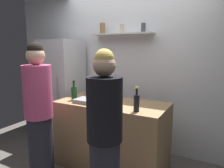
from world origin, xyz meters
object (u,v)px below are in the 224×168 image
person_pink_top (39,114)px  person_blonde (105,136)px  baking_pan (88,101)px  utensil_holder (88,91)px  refrigerator (62,91)px  wine_bottle_green_glass (74,93)px  water_bottle_plastic (118,90)px  wine_bottle_dark_glass (136,102)px

person_pink_top → person_blonde: bearing=97.7°
baking_pan → utensil_holder: size_ratio=1.54×
refrigerator → baking_pan: (0.92, -0.54, 0.06)m
refrigerator → wine_bottle_green_glass: refrigerator is taller
refrigerator → utensil_holder: size_ratio=8.05×
water_bottle_plastic → utensil_holder: bearing=-171.3°
utensil_holder → water_bottle_plastic: bearing=8.7°
refrigerator → wine_bottle_dark_glass: 1.75m
baking_pan → refrigerator: bearing=149.6°
water_bottle_plastic → baking_pan: bearing=-116.5°
baking_pan → wine_bottle_dark_glass: size_ratio=1.18×
utensil_holder → refrigerator: bearing=166.8°
baking_pan → water_bottle_plastic: bearing=63.5°
refrigerator → person_pink_top: 1.17m
water_bottle_plastic → wine_bottle_dark_glass: bearing=-46.3°
refrigerator → person_blonde: (1.54, -1.16, -0.08)m
wine_bottle_green_glass → water_bottle_plastic: wine_bottle_green_glass is taller
baking_pan → person_pink_top: (-0.38, -0.50, -0.09)m
wine_bottle_dark_glass → wine_bottle_green_glass: bearing=174.2°
refrigerator → wine_bottle_dark_glass: refrigerator is taller
refrigerator → wine_bottle_dark_glass: (1.63, -0.60, 0.14)m
refrigerator → person_pink_top: bearing=-62.6°
wine_bottle_green_glass → water_bottle_plastic: size_ratio=1.12×
utensil_holder → person_pink_top: (-0.12, -0.88, -0.13)m
utensil_holder → water_bottle_plastic: size_ratio=0.90×
water_bottle_plastic → person_blonde: size_ratio=0.15×
water_bottle_plastic → person_blonde: person_blonde is taller
refrigerator → person_blonde: refrigerator is taller
water_bottle_plastic → person_pink_top: bearing=-122.2°
utensil_holder → person_blonde: bearing=-48.9°
wine_bottle_green_glass → person_pink_top: person_pink_top is taller
baking_pan → utensil_holder: bearing=123.6°
refrigerator → wine_bottle_green_glass: (0.66, -0.50, 0.13)m
person_blonde → refrigerator: bearing=-83.9°
refrigerator → utensil_holder: refrigerator is taller
person_blonde → wine_bottle_green_glass: bearing=-83.8°
baking_pan → water_bottle_plastic: water_bottle_plastic is taller
refrigerator → person_blonde: bearing=-37.0°
water_bottle_plastic → person_blonde: (0.40, -1.08, -0.22)m
wine_bottle_dark_glass → person_pink_top: bearing=-158.1°
baking_pan → person_pink_top: 0.63m
wine_bottle_green_glass → person_pink_top: size_ratio=0.16×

